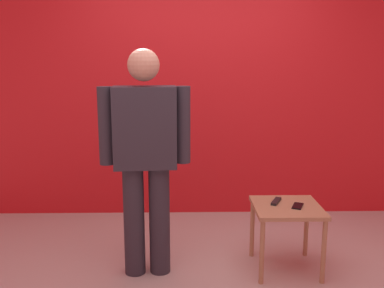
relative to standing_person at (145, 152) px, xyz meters
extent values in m
cube|color=red|center=(0.45, 1.37, 0.36)|extent=(5.73, 0.12, 2.63)
cylinder|color=#2D2D38|center=(-0.10, -0.01, -0.53)|extent=(0.17, 0.17, 0.84)
cylinder|color=#2D2D38|center=(0.10, 0.01, -0.53)|extent=(0.17, 0.17, 0.84)
cube|color=#2D2D38|center=(0.00, 0.00, 0.19)|extent=(0.47, 0.26, 0.60)
cube|color=#2D4784|center=(-0.01, 0.12, 0.22)|extent=(0.13, 0.02, 0.50)
cube|color=silver|center=(-0.01, 0.12, 0.20)|extent=(0.05, 0.01, 0.45)
cylinder|color=#2D2D38|center=(-0.28, -0.02, 0.20)|extent=(0.12, 0.12, 0.57)
cylinder|color=#2D2D38|center=(0.28, 0.02, 0.20)|extent=(0.12, 0.12, 0.57)
sphere|color=tan|center=(0.00, 0.00, 0.63)|extent=(0.23, 0.23, 0.23)
cube|color=tan|center=(1.08, 0.03, -0.45)|extent=(0.51, 0.51, 0.03)
cylinder|color=tan|center=(0.85, -0.20, -0.71)|extent=(0.04, 0.04, 0.49)
cylinder|color=tan|center=(1.31, -0.20, -0.71)|extent=(0.04, 0.04, 0.49)
cylinder|color=tan|center=(0.85, 0.26, -0.71)|extent=(0.04, 0.04, 0.49)
cylinder|color=tan|center=(1.31, 0.26, -0.71)|extent=(0.04, 0.04, 0.49)
cube|color=black|center=(1.15, 0.01, -0.43)|extent=(0.12, 0.16, 0.01)
cube|color=black|center=(1.01, 0.11, -0.42)|extent=(0.11, 0.17, 0.02)
camera|label=1|loc=(0.29, -3.10, 0.68)|focal=40.13mm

